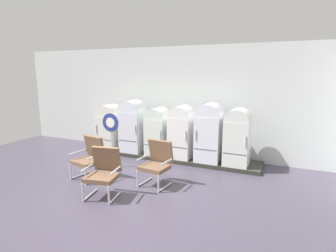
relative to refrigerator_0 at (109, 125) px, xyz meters
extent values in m
cube|color=#423C4B|center=(2.01, -2.90, -0.87)|extent=(12.00, 10.00, 0.05)
cube|color=silver|center=(2.01, 0.76, 0.80)|extent=(11.76, 0.12, 3.29)
cube|color=#47443F|center=(2.01, 0.76, 2.09)|extent=(11.76, 0.07, 0.06)
cube|color=#2E2F27|center=(2.01, 0.12, -0.80)|extent=(5.39, 0.95, 0.11)
cube|color=silver|center=(0.00, 0.00, -0.20)|extent=(0.67, 0.62, 1.08)
cylinder|color=silver|center=(0.00, 0.00, 0.34)|extent=(0.67, 0.61, 0.67)
cube|color=#383838|center=(0.00, -0.31, -0.40)|extent=(0.62, 0.01, 0.01)
cylinder|color=silver|center=(-0.27, -0.33, -0.07)|extent=(0.02, 0.02, 0.28)
cube|color=white|center=(0.87, 0.00, -0.12)|extent=(0.67, 0.62, 1.25)
cylinder|color=white|center=(0.87, 0.00, 0.50)|extent=(0.67, 0.61, 0.67)
cube|color=#383838|center=(0.87, -0.31, -0.34)|extent=(0.62, 0.01, 0.01)
cylinder|color=silver|center=(1.15, -0.33, 0.03)|extent=(0.02, 0.02, 0.28)
cube|color=silver|center=(1.71, 0.01, -0.20)|extent=(0.60, 0.64, 1.09)
cylinder|color=silver|center=(1.71, 0.01, 0.35)|extent=(0.60, 0.63, 0.60)
cube|color=#383838|center=(1.71, -0.31, -0.39)|extent=(0.55, 0.01, 0.01)
cylinder|color=silver|center=(1.95, -0.33, -0.06)|extent=(0.02, 0.02, 0.28)
cube|color=white|center=(2.47, 0.00, -0.15)|extent=(0.63, 0.63, 1.18)
cylinder|color=white|center=(2.47, 0.00, 0.44)|extent=(0.63, 0.61, 0.63)
cube|color=#383838|center=(2.47, -0.31, -0.36)|extent=(0.58, 0.01, 0.01)
cylinder|color=silver|center=(2.72, -0.33, -0.01)|extent=(0.02, 0.02, 0.28)
cube|color=white|center=(3.27, 0.02, -0.11)|extent=(0.67, 0.65, 1.26)
cylinder|color=white|center=(3.27, 0.02, 0.52)|extent=(0.67, 0.64, 0.67)
cube|color=#383838|center=(3.27, -0.31, -0.34)|extent=(0.62, 0.01, 0.01)
cylinder|color=silver|center=(3.00, -0.33, 0.04)|extent=(0.02, 0.02, 0.28)
cube|color=silver|center=(4.04, 0.01, -0.15)|extent=(0.64, 0.65, 1.18)
cylinder|color=silver|center=(4.04, 0.01, 0.44)|extent=(0.64, 0.64, 0.64)
cube|color=#383838|center=(4.04, -0.31, -0.37)|extent=(0.59, 0.01, 0.01)
cylinder|color=silver|center=(4.30, -0.33, -0.01)|extent=(0.02, 0.02, 0.28)
cylinder|color=silver|center=(0.63, -2.14, -0.83)|extent=(0.15, 0.56, 0.04)
cylinder|color=silver|center=(0.58, -2.39, -0.65)|extent=(0.05, 0.05, 0.36)
cylinder|color=silver|center=(1.17, -2.24, -0.83)|extent=(0.15, 0.56, 0.04)
cylinder|color=silver|center=(1.12, -2.50, -0.65)|extent=(0.05, 0.05, 0.36)
cube|color=brown|center=(0.90, -2.19, -0.42)|extent=(0.68, 0.61, 0.09)
cube|color=brown|center=(0.95, -1.92, -0.11)|extent=(0.62, 0.29, 0.54)
cylinder|color=silver|center=(0.59, -2.13, -0.24)|extent=(0.12, 0.46, 0.04)
cylinder|color=silver|center=(1.21, -2.25, -0.24)|extent=(0.12, 0.46, 0.04)
cylinder|color=silver|center=(2.29, -1.86, -0.83)|extent=(0.11, 0.56, 0.04)
cylinder|color=silver|center=(2.26, -2.12, -0.65)|extent=(0.04, 0.04, 0.36)
cylinder|color=silver|center=(2.84, -1.93, -0.83)|extent=(0.11, 0.56, 0.04)
cylinder|color=silver|center=(2.81, -2.19, -0.65)|extent=(0.04, 0.04, 0.36)
cube|color=brown|center=(2.56, -1.90, -0.42)|extent=(0.65, 0.58, 0.09)
cube|color=brown|center=(2.60, -1.62, -0.11)|extent=(0.61, 0.25, 0.54)
cylinder|color=silver|center=(2.25, -1.86, -0.24)|extent=(0.09, 0.46, 0.04)
cylinder|color=silver|center=(2.88, -1.94, -0.24)|extent=(0.09, 0.46, 0.04)
cylinder|color=silver|center=(1.59, -2.92, -0.83)|extent=(0.14, 0.56, 0.04)
cylinder|color=silver|center=(1.63, -3.18, -0.65)|extent=(0.05, 0.05, 0.36)
cylinder|color=silver|center=(2.13, -2.82, -0.83)|extent=(0.14, 0.56, 0.04)
cylinder|color=silver|center=(2.18, -3.08, -0.65)|extent=(0.05, 0.05, 0.36)
cube|color=brown|center=(1.86, -2.87, -0.42)|extent=(0.68, 0.61, 0.09)
cube|color=brown|center=(1.81, -2.60, -0.11)|extent=(0.62, 0.29, 0.54)
cylinder|color=silver|center=(1.55, -2.93, -0.24)|extent=(0.12, 0.46, 0.04)
cylinder|color=silver|center=(2.17, -2.81, -0.24)|extent=(0.12, 0.46, 0.04)
cylinder|color=#2D2D30|center=(0.96, -1.23, -0.83)|extent=(0.32, 0.32, 0.03)
cylinder|color=silver|center=(0.96, -1.23, -0.22)|extent=(0.04, 0.04, 1.20)
cylinder|color=navy|center=(0.96, -1.25, 0.38)|extent=(0.49, 0.02, 0.49)
cylinder|color=white|center=(0.96, -1.27, 0.38)|extent=(0.27, 0.00, 0.27)
camera|label=1|loc=(5.21, -7.09, 1.67)|focal=29.23mm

